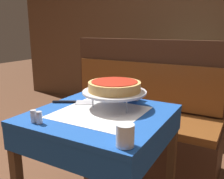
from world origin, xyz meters
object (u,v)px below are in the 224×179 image
dining_table_front (100,129)px  salt_shaker (34,116)px  booth_bench (136,128)px  pizza_pan_stand (114,92)px  water_glass_near (125,135)px  pizza_server (75,102)px  pepper_shaker (39,118)px  napkin_holder (132,93)px  dining_table_rear (183,79)px  deep_dish_pizza (114,86)px  condiment_caddy (178,67)px

dining_table_front → salt_shaker: salt_shaker is taller
booth_bench → pizza_pan_stand: size_ratio=3.83×
water_glass_near → pizza_server: bearing=144.9°
pepper_shaker → napkin_holder: bearing=70.4°
dining_table_front → pizza_pan_stand: size_ratio=1.95×
dining_table_rear → water_glass_near: bearing=-82.4°
salt_shaker → napkin_holder: size_ratio=0.64×
deep_dish_pizza → pizza_server: size_ratio=1.22×
pizza_pan_stand → deep_dish_pizza: size_ratio=1.23×
salt_shaker → napkin_holder: 0.68m
dining_table_front → salt_shaker: size_ratio=11.74×
pepper_shaker → condiment_caddy: condiment_caddy is taller
pizza_server → condiment_caddy: 1.65m
deep_dish_pizza → pizza_server: 0.30m
deep_dish_pizza → salt_shaker: deep_dish_pizza is taller
pizza_pan_stand → water_glass_near: size_ratio=4.08×
dining_table_front → deep_dish_pizza: deep_dish_pizza is taller
condiment_caddy → water_glass_near: bearing=-80.8°
salt_shaker → condiment_caddy: 2.02m
salt_shaker → dining_table_rear: bearing=83.5°
deep_dish_pizza → pepper_shaker: bearing=-115.8°
deep_dish_pizza → salt_shaker: bearing=-120.0°
booth_bench → water_glass_near: 1.32m
booth_bench → salt_shaker: size_ratio=23.06×
pepper_shaker → napkin_holder: 0.67m
deep_dish_pizza → pepper_shaker: 0.47m
water_glass_near → pepper_shaker: 0.49m
deep_dish_pizza → napkin_holder: deep_dish_pizza is taller
dining_table_rear → pepper_shaker: size_ratio=11.85×
pizza_pan_stand → dining_table_rear: bearing=90.0°
dining_table_front → salt_shaker: bearing=-125.5°
pizza_pan_stand → condiment_caddy: bearing=91.6°
booth_bench → napkin_holder: size_ratio=14.71×
pizza_server → pepper_shaker: pepper_shaker is taller
pizza_pan_stand → condiment_caddy: size_ratio=2.18×
pizza_pan_stand → salt_shaker: pizza_pan_stand is taller
pepper_shaker → napkin_holder: napkin_holder is taller
booth_bench → condiment_caddy: size_ratio=8.35×
dining_table_front → booth_bench: booth_bench is taller
pizza_server → water_glass_near: bearing=-35.1°
dining_table_front → water_glass_near: water_glass_near is taller
water_glass_near → condiment_caddy: (-0.33, 2.03, -0.01)m
dining_table_rear → condiment_caddy: 0.19m
pepper_shaker → condiment_caddy: bearing=85.5°
booth_bench → pepper_shaker: booth_bench is taller
deep_dish_pizza → pizza_server: deep_dish_pizza is taller
dining_table_rear → pizza_pan_stand: (-0.00, -1.69, 0.22)m
dining_table_rear → deep_dish_pizza: 1.71m
booth_bench → water_glass_near: booth_bench is taller
water_glass_near → salt_shaker: water_glass_near is taller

